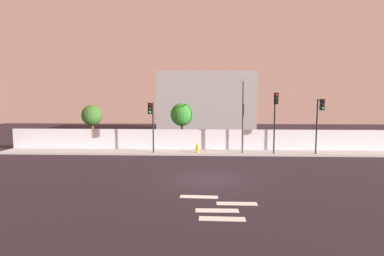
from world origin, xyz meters
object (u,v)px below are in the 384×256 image
at_px(traffic_light_right, 275,110).
at_px(street_lamp_curbside, 243,110).
at_px(roadside_tree_midleft, 182,115).
at_px(traffic_light_left, 320,114).
at_px(roadside_tree_leftmost, 92,116).
at_px(traffic_light_center, 151,117).
at_px(fire_hydrant, 198,148).

height_order(traffic_light_right, street_lamp_curbside, street_lamp_curbside).
bearing_deg(street_lamp_curbside, roadside_tree_midleft, 151.49).
bearing_deg(traffic_light_left, traffic_light_right, -179.38).
bearing_deg(roadside_tree_leftmost, traffic_light_center, -28.22).
relative_size(traffic_light_right, fire_hydrant, 6.98).
bearing_deg(roadside_tree_midleft, traffic_light_left, -16.25).
bearing_deg(traffic_light_center, roadside_tree_leftmost, 151.78).
height_order(traffic_light_center, roadside_tree_midleft, traffic_light_center).
distance_m(traffic_light_right, fire_hydrant, 7.10).
bearing_deg(traffic_light_right, fire_hydrant, 174.21).
bearing_deg(traffic_light_center, traffic_light_left, 0.20).
relative_size(traffic_light_right, street_lamp_curbside, 0.83).
distance_m(traffic_light_right, roadside_tree_leftmost, 16.67).
bearing_deg(roadside_tree_midleft, roadside_tree_leftmost, 180.00).
relative_size(traffic_light_center, roadside_tree_leftmost, 1.02).
bearing_deg(traffic_light_center, street_lamp_curbside, 3.75).
bearing_deg(roadside_tree_midleft, traffic_light_center, -123.75).
bearing_deg(traffic_light_right, roadside_tree_leftmost, 168.39).
bearing_deg(roadside_tree_leftmost, street_lamp_curbside, -11.75).
xyz_separation_m(traffic_light_center, fire_hydrant, (3.78, 0.64, -2.70)).
distance_m(traffic_light_right, street_lamp_curbside, 2.58).
relative_size(traffic_light_center, roadside_tree_midleft, 0.98).
bearing_deg(fire_hydrant, roadside_tree_leftmost, 164.87).
relative_size(street_lamp_curbside, roadside_tree_midleft, 1.41).
height_order(roadside_tree_leftmost, roadside_tree_midleft, roadside_tree_midleft).
bearing_deg(fire_hydrant, street_lamp_curbside, -2.33).
distance_m(roadside_tree_leftmost, roadside_tree_midleft, 8.51).
xyz_separation_m(fire_hydrant, roadside_tree_leftmost, (-10.04, 2.72, 2.59)).
distance_m(traffic_light_right, roadside_tree_midleft, 8.52).
bearing_deg(street_lamp_curbside, fire_hydrant, 177.67).
xyz_separation_m(traffic_light_center, traffic_light_right, (10.06, 0.01, 0.55)).
xyz_separation_m(street_lamp_curbside, roadside_tree_midleft, (-5.28, 2.87, -0.54)).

